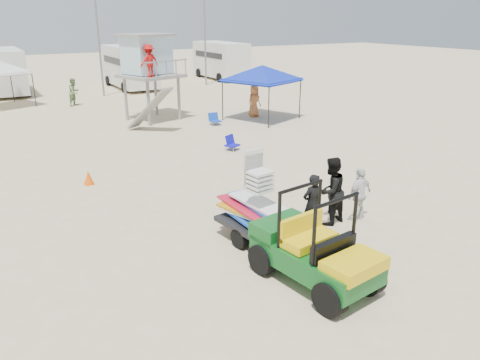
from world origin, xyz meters
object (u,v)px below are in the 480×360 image
lifeguard_tower (148,58)px  utility_cart (316,243)px  man_left (312,204)px  canopy_blue (262,68)px  surf_trailer (257,210)px

lifeguard_tower → utility_cart: bearing=-99.0°
man_left → canopy_blue: canopy_blue is taller
lifeguard_tower → canopy_blue: (5.38, -3.09, -0.52)m
utility_cart → surf_trailer: bearing=89.9°
canopy_blue → surf_trailer: bearing=-123.0°
utility_cart → man_left: 2.55m
surf_trailer → man_left: size_ratio=1.57×
canopy_blue → man_left: bearing=-117.4°
utility_cart → lifeguard_tower: lifeguard_tower is taller
man_left → canopy_blue: 14.77m
surf_trailer → utility_cart: bearing=-90.1°
lifeguard_tower → canopy_blue: lifeguard_tower is taller
utility_cart → man_left: bearing=53.2°
utility_cart → canopy_blue: canopy_blue is taller
utility_cart → lifeguard_tower: (2.88, 18.12, 2.39)m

